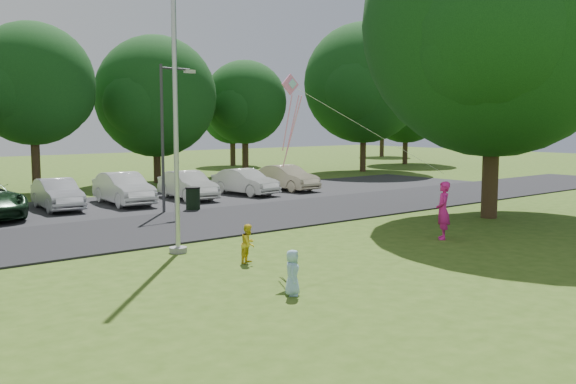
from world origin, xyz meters
TOP-DOWN VIEW (x-y plane):
  - ground at (0.00, 0.00)m, footprint 120.00×120.00m
  - park_road at (0.00, 9.00)m, footprint 60.00×6.00m
  - parking_strip at (0.00, 15.50)m, footprint 42.00×7.00m
  - flagpole at (-3.50, 5.00)m, footprint 0.50×0.50m
  - street_lamp at (0.22, 12.25)m, footprint 1.68×0.33m
  - trash_can at (1.31, 12.17)m, footprint 0.63×0.63m
  - big_tree at (9.09, 3.11)m, footprint 10.48×9.98m
  - tree_row at (1.59, 24.23)m, footprint 64.35×11.94m
  - horizon_trees at (4.06, 33.88)m, footprint 77.46×7.20m
  - parked_cars at (-1.63, 15.39)m, footprint 19.84×5.41m
  - woman at (4.05, 1.52)m, footprint 0.79×0.78m
  - child_yellow at (-2.72, 2.65)m, footprint 0.63×0.59m
  - child_blue at (-3.85, -0.52)m, footprint 0.56×0.57m
  - kite at (-1.70, 1.93)m, footprint 6.20×0.68m

SIDE VIEW (x-z plane):
  - ground at x=0.00m, z-range 0.00..0.00m
  - park_road at x=0.00m, z-range 0.00..0.06m
  - parking_strip at x=0.00m, z-range 0.00..0.06m
  - child_blue at x=-3.85m, z-range 0.00..1.00m
  - trash_can at x=1.31m, z-range 0.00..0.99m
  - child_yellow at x=-2.72m, z-range 0.00..1.04m
  - parked_cars at x=-1.63m, z-range 0.00..1.48m
  - woman at x=4.05m, z-range 0.00..1.84m
  - street_lamp at x=0.22m, z-range 0.60..6.59m
  - kite at x=-1.70m, z-range 2.73..5.59m
  - flagpole at x=-3.50m, z-range -0.83..9.17m
  - horizon_trees at x=4.06m, z-range 0.79..7.81m
  - tree_row at x=1.59m, z-range 0.27..11.15m
  - big_tree at x=9.09m, z-range 0.90..13.24m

